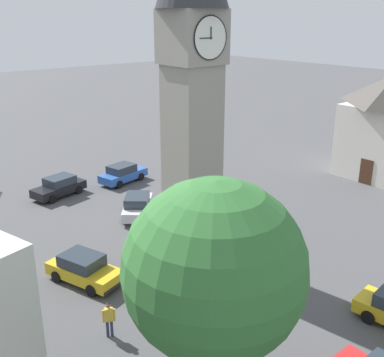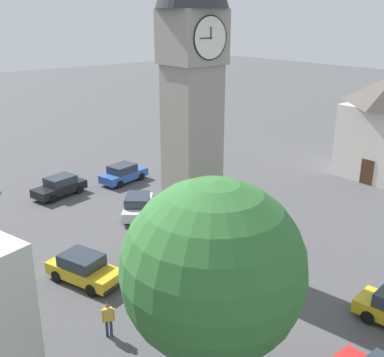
% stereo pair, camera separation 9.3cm
% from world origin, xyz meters
% --- Properties ---
extents(ground_plane, '(200.00, 200.00, 0.00)m').
position_xyz_m(ground_plane, '(0.00, 0.00, 0.00)').
color(ground_plane, '#4C4C4F').
extents(clock_tower, '(3.66, 3.66, 19.41)m').
position_xyz_m(clock_tower, '(0.00, 0.00, 11.33)').
color(clock_tower, gray).
rests_on(clock_tower, ground).
extents(car_blue_kerb, '(2.91, 4.45, 1.53)m').
position_xyz_m(car_blue_kerb, '(6.22, -1.31, 0.76)').
color(car_blue_kerb, gold).
rests_on(car_blue_kerb, ground).
extents(car_silver_kerb, '(3.95, 4.24, 1.53)m').
position_xyz_m(car_silver_kerb, '(-0.67, -6.74, 0.76)').
color(car_silver_kerb, silver).
rests_on(car_silver_kerb, ground).
extents(car_white_side, '(4.40, 2.58, 1.53)m').
position_xyz_m(car_white_side, '(1.91, -13.73, 0.76)').
color(car_white_side, black).
rests_on(car_white_side, ground).
extents(car_green_alley, '(4.38, 2.49, 1.53)m').
position_xyz_m(car_green_alley, '(-3.53, -13.29, 0.76)').
color(car_green_alley, '#2D5BB7').
rests_on(car_green_alley, ground).
extents(pedestrian, '(0.50, 0.37, 1.69)m').
position_xyz_m(pedestrian, '(7.47, 3.43, 1.01)').
color(pedestrian, '#2D3351').
rests_on(pedestrian, ground).
extents(tree, '(6.10, 6.10, 8.49)m').
position_xyz_m(tree, '(6.48, 8.95, 5.43)').
color(tree, brown).
rests_on(tree, ground).
extents(road_sign, '(0.60, 0.07, 2.80)m').
position_xyz_m(road_sign, '(-4.96, -5.46, 1.90)').
color(road_sign, gray).
rests_on(road_sign, ground).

